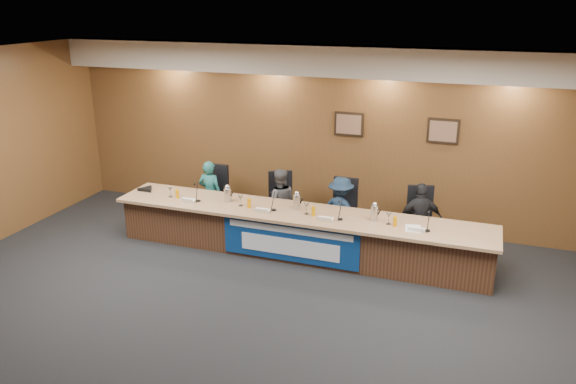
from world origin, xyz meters
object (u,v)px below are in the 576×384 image
panelist_b (279,202)px  carafe_left (228,195)px  dais_body (298,234)px  office_chair_c (342,215)px  office_chair_a (213,199)px  carafe_mid (297,202)px  panelist_c (341,211)px  speakerphone (147,189)px  panelist_a (210,194)px  panelist_d (420,220)px  carafe_right (374,213)px  office_chair_d (420,225)px  office_chair_b (281,207)px  banner (290,242)px

panelist_b → carafe_left: bearing=18.5°
dais_body → office_chair_c: size_ratio=12.50×
office_chair_a → carafe_left: bearing=-45.7°
office_chair_a → carafe_mid: (1.84, -0.67, 0.39)m
carafe_left → carafe_mid: size_ratio=0.92×
panelist_c → speakerphone: (-3.35, -0.58, 0.19)m
panelist_a → office_chair_a: 0.16m
panelist_c → panelist_d: 1.30m
dais_body → carafe_right: carafe_right is taller
office_chair_d → carafe_right: carafe_right is taller
office_chair_c → carafe_right: (0.68, -0.74, 0.39)m
office_chair_c → speakerphone: bearing=-168.6°
panelist_c → speakerphone: bearing=25.9°
panelist_d → office_chair_b: 2.40m
office_chair_c → dais_body: bearing=-126.8°
panelist_b → office_chair_d: 2.40m
panelist_a → carafe_left: size_ratio=5.33×
panelist_c → office_chair_b: 1.10m
carafe_left → office_chair_d: bearing=13.1°
panelist_d → speakerphone: panelist_d is taller
panelist_d → carafe_mid: panelist_d is taller
carafe_right → speakerphone: 4.03m
panelist_c → carafe_mid: panelist_c is taller
banner → office_chair_b: (-0.56, 1.13, 0.10)m
banner → panelist_a: bearing=151.2°
office_chair_b → speakerphone: (-2.26, -0.68, 0.30)m
office_chair_d → carafe_mid: bearing=-174.7°
carafe_right → panelist_b: bearing=160.0°
panelist_d → office_chair_d: size_ratio=2.52×
carafe_left → dais_body: bearing=-0.3°
speakerphone → panelist_b: bearing=14.5°
dais_body → office_chair_d: 1.98m
panelist_c → office_chair_a: size_ratio=2.44×
panelist_b → panelist_c: (1.09, 0.00, -0.02)m
panelist_c → office_chair_a: 2.42m
panelist_b → office_chair_c: 1.10m
office_chair_a → office_chair_d: bearing=2.0°
panelist_b → office_chair_d: (2.39, 0.10, -0.12)m
carafe_left → carafe_right: 2.45m
panelist_b → office_chair_a: panelist_b is taller
panelist_d → dais_body: bearing=-1.6°
office_chair_d → carafe_left: (-3.07, -0.71, 0.38)m
office_chair_b → carafe_mid: bearing=-76.9°
banner → office_chair_b: banner is taller
panelist_d → office_chair_d: 0.16m
panelist_a → office_chair_b: (1.33, 0.10, -0.13)m
dais_body → office_chair_b: size_ratio=12.50×
panelist_a → office_chair_b: 1.34m
panelist_a → office_chair_d: 3.72m
panelist_a → panelist_b: (1.33, 0.00, -0.01)m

